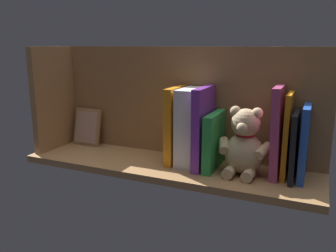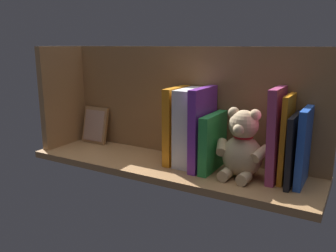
{
  "view_description": "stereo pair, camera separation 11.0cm",
  "coord_description": "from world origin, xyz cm",
  "px_view_note": "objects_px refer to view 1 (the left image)",
  "views": [
    {
      "loc": [
        -43.7,
        98.31,
        37.85
      ],
      "look_at": [
        0.0,
        0.0,
        12.46
      ],
      "focal_mm": 36.95,
      "sensor_mm": 36.0,
      "label": 1
    },
    {
      "loc": [
        -53.54,
        93.31,
        37.85
      ],
      "look_at": [
        0.0,
        0.0,
        12.46
      ],
      "focal_mm": 36.95,
      "sensor_mm": 36.0,
      "label": 2
    }
  ],
  "objects_px": {
    "dictionary_thick_white": "(190,127)",
    "picture_frame_leaning": "(87,127)",
    "teddy_bear": "(244,145)",
    "book_0": "(304,143)"
  },
  "relations": [
    {
      "from": "dictionary_thick_white",
      "to": "picture_frame_leaning",
      "type": "height_order",
      "value": "dictionary_thick_white"
    },
    {
      "from": "teddy_bear",
      "to": "dictionary_thick_white",
      "type": "height_order",
      "value": "dictionary_thick_white"
    },
    {
      "from": "picture_frame_leaning",
      "to": "teddy_bear",
      "type": "bearing_deg",
      "value": 173.68
    },
    {
      "from": "book_0",
      "to": "dictionary_thick_white",
      "type": "distance_m",
      "value": 0.34
    },
    {
      "from": "picture_frame_leaning",
      "to": "book_0",
      "type": "bearing_deg",
      "value": 176.99
    },
    {
      "from": "book_0",
      "to": "teddy_bear",
      "type": "bearing_deg",
      "value": 9.53
    },
    {
      "from": "teddy_bear",
      "to": "picture_frame_leaning",
      "type": "distance_m",
      "value": 0.62
    },
    {
      "from": "book_0",
      "to": "teddy_bear",
      "type": "relative_size",
      "value": 1.05
    },
    {
      "from": "dictionary_thick_white",
      "to": "picture_frame_leaning",
      "type": "distance_m",
      "value": 0.44
    },
    {
      "from": "dictionary_thick_white",
      "to": "picture_frame_leaning",
      "type": "xyz_separation_m",
      "value": [
        0.44,
        -0.04,
        -0.05
      ]
    }
  ]
}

